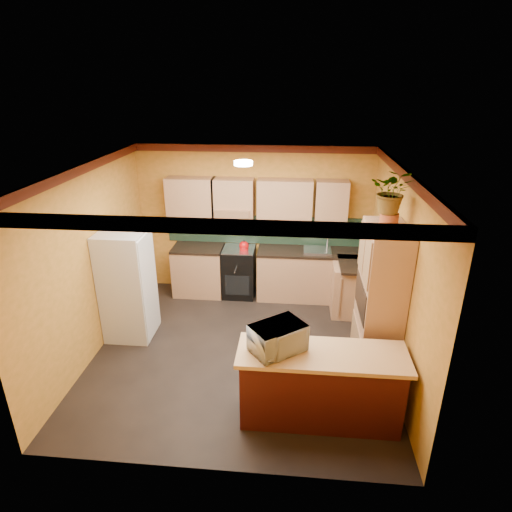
{
  "coord_description": "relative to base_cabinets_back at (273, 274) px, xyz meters",
  "views": [
    {
      "loc": [
        0.73,
        -5.27,
        3.73
      ],
      "look_at": [
        0.19,
        0.45,
        1.35
      ],
      "focal_mm": 30.0,
      "sensor_mm": 36.0,
      "label": 1
    }
  ],
  "objects": [
    {
      "name": "room_shell",
      "position": [
        -0.36,
        -1.52,
        1.65
      ],
      "size": [
        4.24,
        4.24,
        2.72
      ],
      "color": "black",
      "rests_on": "ground"
    },
    {
      "name": "base_cabinets_back",
      "position": [
        0.0,
        0.0,
        0.0
      ],
      "size": [
        3.65,
        0.6,
        0.88
      ],
      "primitive_type": "cube",
      "color": "tan",
      "rests_on": "ground"
    },
    {
      "name": "countertop_back",
      "position": [
        0.0,
        -0.0,
        0.46
      ],
      "size": [
        3.65,
        0.62,
        0.04
      ],
      "primitive_type": "cube",
      "color": "black",
      "rests_on": "base_cabinets_back"
    },
    {
      "name": "stove",
      "position": [
        -0.63,
        -0.0,
        0.02
      ],
      "size": [
        0.58,
        0.58,
        0.91
      ],
      "primitive_type": "cube",
      "color": "black",
      "rests_on": "ground"
    },
    {
      "name": "kettle",
      "position": [
        -0.53,
        -0.05,
        0.56
      ],
      "size": [
        0.22,
        0.22,
        0.18
      ],
      "primitive_type": null,
      "rotation": [
        0.0,
        0.0,
        0.37
      ],
      "color": "red",
      "rests_on": "stove"
    },
    {
      "name": "sink",
      "position": [
        0.77,
        0.0,
        0.5
      ],
      "size": [
        0.48,
        0.4,
        0.03
      ],
      "primitive_type": "cube",
      "color": "silver",
      "rests_on": "countertop_back"
    },
    {
      "name": "base_cabinets_right",
      "position": [
        1.42,
        -0.5,
        0.0
      ],
      "size": [
        0.6,
        0.8,
        0.88
      ],
      "primitive_type": "cube",
      "color": "tan",
      "rests_on": "ground"
    },
    {
      "name": "countertop_right",
      "position": [
        1.42,
        -0.5,
        0.46
      ],
      "size": [
        0.62,
        0.8,
        0.04
      ],
      "primitive_type": "cube",
      "color": "black",
      "rests_on": "base_cabinets_right"
    },
    {
      "name": "fridge",
      "position": [
        -2.13,
        -1.49,
        0.41
      ],
      "size": [
        0.68,
        0.66,
        1.7
      ],
      "primitive_type": "cube",
      "color": "silver",
      "rests_on": "ground"
    },
    {
      "name": "pantry",
      "position": [
        1.47,
        -2.13,
        0.61
      ],
      "size": [
        0.48,
        0.9,
        2.1
      ],
      "primitive_type": "cube",
      "color": "tan",
      "rests_on": "ground"
    },
    {
      "name": "fern_pot",
      "position": [
        1.47,
        -2.08,
        1.74
      ],
      "size": [
        0.22,
        0.22,
        0.16
      ],
      "primitive_type": "cylinder",
      "color": "#9E4726",
      "rests_on": "pantry"
    },
    {
      "name": "fern",
      "position": [
        1.47,
        -2.08,
        2.09
      ],
      "size": [
        0.58,
        0.54,
        0.53
      ],
      "primitive_type": "imported",
      "rotation": [
        0.0,
        0.0,
        -0.31
      ],
      "color": "tan",
      "rests_on": "fern_pot"
    },
    {
      "name": "breakfast_bar",
      "position": [
        0.72,
        -3.06,
        0.0
      ],
      "size": [
        1.8,
        0.55,
        0.88
      ],
      "primitive_type": "cube",
      "color": "#430F10",
      "rests_on": "ground"
    },
    {
      "name": "bar_top",
      "position": [
        0.72,
        -3.06,
        0.47
      ],
      "size": [
        1.9,
        0.65,
        0.05
      ],
      "primitive_type": "cube",
      "color": "tan",
      "rests_on": "breakfast_bar"
    },
    {
      "name": "microwave",
      "position": [
        0.21,
        -3.06,
        0.65
      ],
      "size": [
        0.7,
        0.67,
        0.32
      ],
      "primitive_type": "imported",
      "rotation": [
        0.0,
        0.0,
        0.66
      ],
      "color": "silver",
      "rests_on": "bar_top"
    }
  ]
}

